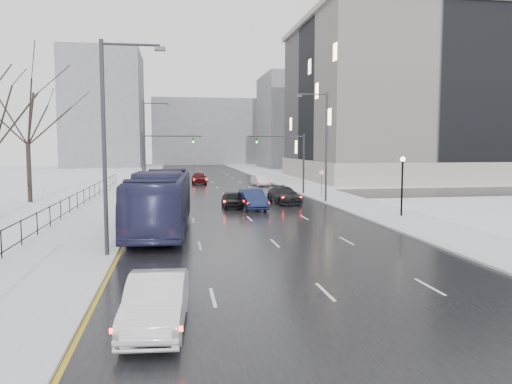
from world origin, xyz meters
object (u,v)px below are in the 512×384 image
sedan_center_near (232,200)px  sedan_right_far (284,195)px  streetlight_l_far (147,142)px  sedan_right_distant (260,180)px  streetlight_r_mid (324,141)px  mast_signal_right (294,156)px  tree_park_e (30,203)px  mast_signal_left (153,157)px  no_uturn_sign (322,175)px  sedan_center_far (199,178)px  bus (161,201)px  sedan_left_near (156,302)px  lamppost_r_mid (402,177)px  sedan_right_near (252,199)px  streetlight_l_near (109,137)px

sedan_center_near → sedan_right_far: bearing=26.3°
streetlight_l_far → sedan_right_distant: size_ratio=2.33×
streetlight_r_mid → streetlight_l_far: bearing=143.7°
streetlight_l_far → mast_signal_right: streetlight_l_far is taller
tree_park_e → mast_signal_left: bearing=20.2°
no_uturn_sign → sedan_center_far: bearing=118.8°
mast_signal_left → bus: mast_signal_left is taller
sedan_left_near → bus: bus is taller
streetlight_r_mid → mast_signal_right: streetlight_r_mid is taller
no_uturn_sign → sedan_right_distant: 16.35m
lamppost_r_mid → sedan_right_near: size_ratio=0.87×
streetlight_r_mid → mast_signal_right: (-0.84, 8.00, -1.51)m
streetlight_l_far → lamppost_r_mid: bearing=-48.9°
streetlight_r_mid → mast_signal_right: 8.18m
sedan_center_near → sedan_center_far: size_ratio=0.84×
lamppost_r_mid → no_uturn_sign: lamppost_r_mid is taller
streetlight_r_mid → sedan_right_distant: size_ratio=2.33×
lamppost_r_mid → mast_signal_left: size_ratio=0.66×
mast_signal_left → sedan_center_near: (6.83, -10.38, -3.38)m
bus → sedan_center_far: 37.67m
sedan_center_near → sedan_right_far: (5.00, 2.38, 0.06)m
sedan_right_far → sedan_right_distant: size_ratio=1.20×
sedan_center_near → mast_signal_left: bearing=124.1°
no_uturn_sign → sedan_center_near: no_uturn_sign is taller
streetlight_r_mid → sedan_center_near: size_ratio=2.50×
mast_signal_right → sedan_center_far: size_ratio=1.36×
sedan_right_far → bus: bearing=-135.4°
mast_signal_left → tree_park_e: bearing=-159.8°
tree_park_e → streetlight_l_far: size_ratio=1.35×
streetlight_l_near → lamppost_r_mid: (19.17, 10.00, -2.67)m
mast_signal_right → no_uturn_sign: 4.77m
streetlight_l_near → lamppost_r_mid: streetlight_l_near is taller
streetlight_r_mid → sedan_left_near: (-13.97, -29.62, -4.82)m
streetlight_r_mid → lamppost_r_mid: (2.83, -10.00, -2.67)m
sedan_left_near → lamppost_r_mid: bearing=53.8°
bus → no_uturn_sign: bearing=52.1°
no_uturn_sign → sedan_right_near: size_ratio=0.55×
mast_signal_left → no_uturn_sign: size_ratio=2.41×
mast_signal_right → sedan_right_distant: 12.48m
streetlight_l_far → sedan_center_near: 17.02m
tree_park_e → sedan_left_near: size_ratio=2.93×
no_uturn_sign → sedan_right_near: 11.23m
sedan_right_distant → lamppost_r_mid: bearing=-87.1°
mast_signal_right → sedan_center_far: bearing=119.7°
bus → sedan_left_near: bearing=-85.3°
tree_park_e → sedan_center_far: bearing=51.2°
streetlight_r_mid → sedan_right_far: size_ratio=1.95×
no_uturn_sign → mast_signal_left: bearing=166.4°
mast_signal_right → sedan_right_distant: mast_signal_right is taller
streetlight_r_mid → no_uturn_sign: (1.03, 4.00, -3.32)m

